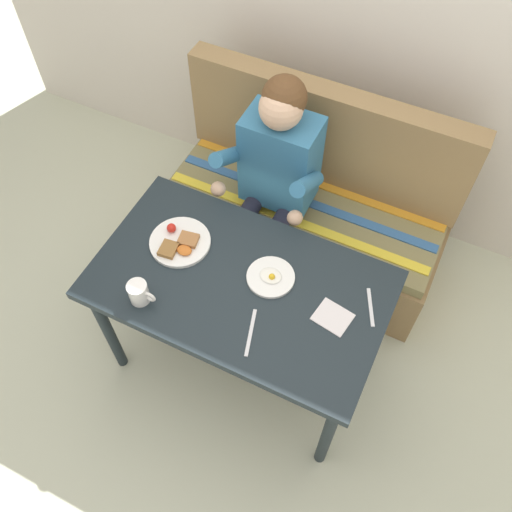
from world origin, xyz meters
TOP-DOWN VIEW (x-y plane):
  - ground_plane at (0.00, 0.00)m, footprint 8.00×8.00m
  - table at (0.00, 0.00)m, footprint 1.20×0.70m
  - couch at (0.00, 0.76)m, footprint 1.44×0.56m
  - person at (-0.12, 0.59)m, footprint 0.45×0.61m
  - plate_breakfast at (-0.31, 0.06)m, footprint 0.26×0.26m
  - plate_eggs at (0.10, 0.07)m, footprint 0.20×0.20m
  - coffee_mug at (-0.31, -0.24)m, footprint 0.12×0.08m
  - napkin at (0.40, 0.01)m, footprint 0.16×0.14m
  - fork at (0.51, 0.12)m, footprint 0.08×0.16m
  - knife at (0.14, -0.18)m, footprint 0.07×0.20m

SIDE VIEW (x-z plane):
  - ground_plane at x=0.00m, z-range 0.00..0.00m
  - couch at x=0.00m, z-range -0.17..0.83m
  - table at x=0.00m, z-range 0.28..1.01m
  - fork at x=0.51m, z-range 0.73..0.73m
  - knife at x=0.14m, z-range 0.73..0.73m
  - napkin at x=0.40m, z-range 0.73..0.74m
  - plate_eggs at x=0.10m, z-range 0.72..0.76m
  - person at x=-0.12m, z-range 0.13..1.35m
  - plate_breakfast at x=-0.31m, z-range 0.72..0.77m
  - coffee_mug at x=-0.31m, z-range 0.73..0.83m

